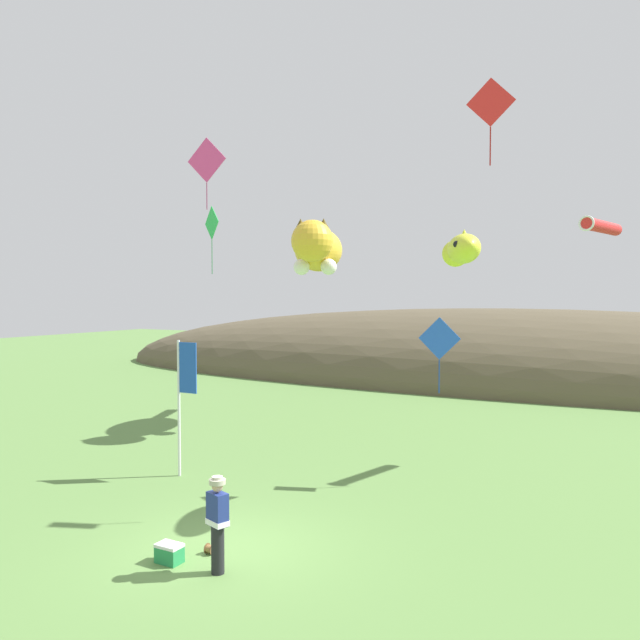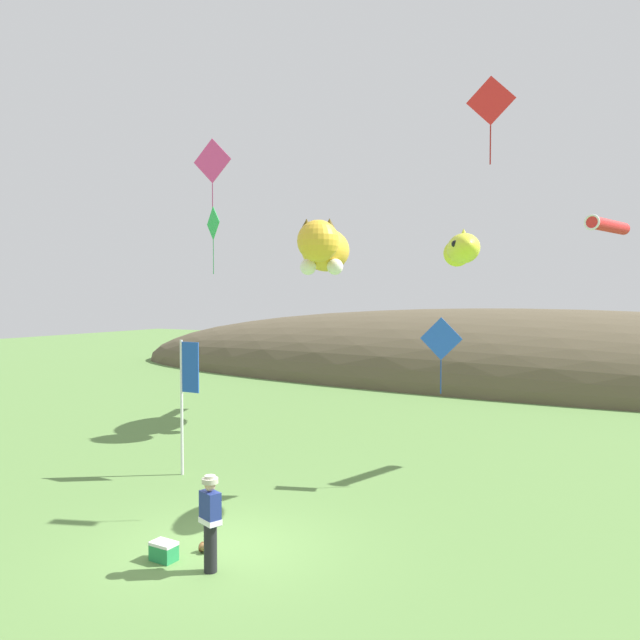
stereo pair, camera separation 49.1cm
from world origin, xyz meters
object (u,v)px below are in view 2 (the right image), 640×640
kite_giant_cat (324,249)px  picnic_cooler (164,551)px  kite_fish_windsock (462,249)px  festival_attendant (210,520)px  kite_diamond_red (491,101)px  kite_tube_streamer (608,226)px  kite_diamond_blue (441,339)px  kite_diamond_pink (212,161)px  kite_spool (205,548)px  kite_diamond_green (213,224)px  festival_banner_pole (186,387)px

kite_giant_cat → picnic_cooler: bearing=-74.4°
picnic_cooler → kite_fish_windsock: kite_fish_windsock is taller
kite_fish_windsock → picnic_cooler: bearing=-124.2°
festival_attendant → kite_giant_cat: bearing=110.2°
kite_diamond_red → kite_tube_streamer: bearing=67.6°
kite_diamond_red → kite_diamond_blue: bearing=141.7°
kite_diamond_pink → kite_spool: bearing=-51.8°
festival_attendant → picnic_cooler: 1.33m
kite_tube_streamer → picnic_cooler: bearing=-121.1°
kite_fish_windsock → kite_diamond_blue: kite_fish_windsock is taller
kite_diamond_pink → kite_diamond_blue: size_ratio=1.18×
kite_giant_cat → festival_attendant: bearing=-69.8°
kite_spool → kite_fish_windsock: (3.52, 5.16, 6.03)m
kite_diamond_red → kite_diamond_pink: bearing=168.6°
festival_attendant → kite_tube_streamer: size_ratio=0.71×
kite_diamond_green → kite_diamond_red: bearing=14.5°
picnic_cooler → kite_tube_streamer: (6.65, 11.03, 6.86)m
kite_giant_cat → kite_diamond_green: 8.26m
kite_diamond_pink → kite_diamond_green: size_ratio=1.36×
kite_diamond_blue → kite_diamond_green: 6.73m
kite_tube_streamer → festival_attendant: bearing=-116.9°
kite_fish_windsock → kite_diamond_green: size_ratio=1.51×
kite_diamond_pink → kite_diamond_blue: kite_diamond_pink is taller
picnic_cooler → festival_banner_pole: size_ratio=0.13×
kite_tube_streamer → kite_diamond_green: 11.17m
festival_banner_pole → kite_tube_streamer: kite_tube_streamer is taller
festival_banner_pole → kite_diamond_green: 4.59m
kite_giant_cat → kite_diamond_blue: kite_giant_cat is taller
festival_attendant → festival_banner_pole: bearing=135.6°
festival_attendant → kite_diamond_blue: 7.96m
festival_banner_pole → kite_tube_streamer: size_ratio=1.52×
kite_tube_streamer → kite_diamond_red: (-2.09, -5.05, 2.48)m
kite_giant_cat → kite_diamond_red: kite_diamond_red is taller
kite_diamond_blue → festival_banner_pole: bearing=-157.1°
kite_spool → kite_diamond_pink: kite_diamond_pink is taller
kite_tube_streamer → kite_diamond_pink: (-11.94, -3.08, 2.52)m
kite_diamond_green → kite_diamond_blue: bearing=29.8°
picnic_cooler → festival_banner_pole: (-3.44, 4.49, 2.30)m
picnic_cooler → kite_diamond_green: size_ratio=0.28×
kite_fish_windsock → kite_giant_cat: bearing=138.5°
kite_spool → kite_giant_cat: bearing=108.3°
picnic_cooler → kite_fish_windsock: bearing=55.8°
kite_tube_streamer → kite_diamond_red: kite_diamond_red is taller
kite_spool → kite_tube_streamer: bearing=59.1°
festival_attendant → kite_diamond_blue: size_ratio=0.87×
kite_diamond_pink → kite_diamond_green: (3.07, -3.73, -2.66)m
festival_attendant → kite_fish_windsock: kite_fish_windsock is taller
kite_giant_cat → kite_diamond_green: size_ratio=3.51×
kite_diamond_red → kite_diamond_green: 7.47m
festival_attendant → kite_diamond_green: 7.97m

